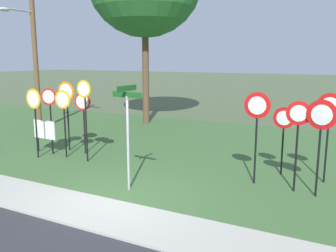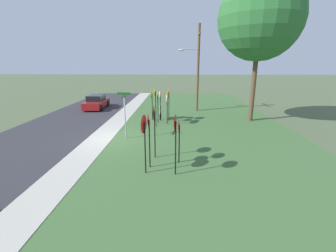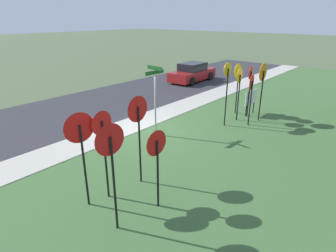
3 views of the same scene
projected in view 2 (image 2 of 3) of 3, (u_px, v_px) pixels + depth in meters
The scene contains 20 objects.
ground_plane at pixel (113, 139), 14.38m from camera, with size 160.00×160.00×0.00m, color #4C5B3D.
road_asphalt at pixel (38, 138), 14.54m from camera, with size 44.00×6.40×0.01m, color #2D2D33.
sidewalk_strip at pixel (100, 138), 14.40m from camera, with size 44.00×1.60×0.06m, color #ADAA9E.
grass_median at pixel (209, 140), 14.18m from camera, with size 44.00×12.00×0.04m, color #3D6033.
stop_sign_near_left at pixel (155, 100), 16.56m from camera, with size 0.60×0.10×2.84m.
stop_sign_near_right at pixel (157, 101), 17.63m from camera, with size 0.66×0.11×2.45m.
stop_sign_far_left at pixel (152, 98), 18.47m from camera, with size 0.72×0.10×2.52m.
stop_sign_far_center at pixel (160, 99), 18.41m from camera, with size 0.62×0.15×2.48m.
stop_sign_far_right at pixel (167, 102), 17.37m from camera, with size 0.65×0.14×2.32m.
stop_sign_center_tall at pixel (168, 97), 18.13m from camera, with size 0.80×0.09×2.70m.
yield_sign_near_left at pixel (175, 130), 9.25m from camera, with size 0.72×0.12×2.61m.
yield_sign_near_right at pixel (144, 130), 9.41m from camera, with size 0.76×0.17×2.55m.
yield_sign_far_left at pixel (179, 131), 10.55m from camera, with size 0.66×0.11×2.12m.
yield_sign_far_right at pixel (149, 128), 9.97m from camera, with size 0.65×0.11×2.47m.
yield_sign_center at pixel (154, 119), 11.00m from camera, with size 0.74×0.10×2.64m.
street_name_post at pixel (125, 111), 13.98m from camera, with size 0.96×0.82×2.86m.
utility_pole at pixel (197, 65), 21.64m from camera, with size 2.10×2.01×8.00m.
notice_board at pixel (160, 110), 18.99m from camera, with size 1.10×0.09×1.25m.
oak_tree_left at pixel (260, 18), 16.82m from camera, with size 6.17×6.17×10.80m.
parked_hatchback_near at pixel (96, 102), 23.86m from camera, with size 4.21×2.00×1.39m.
Camera 2 is at (13.52, 3.91, 4.61)m, focal length 24.64 mm.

